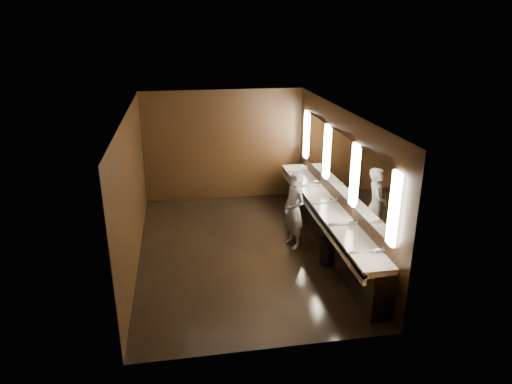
% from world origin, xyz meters
% --- Properties ---
extents(floor, '(6.00, 6.00, 0.00)m').
position_xyz_m(floor, '(0.00, 0.00, 0.00)').
color(floor, black).
rests_on(floor, ground).
extents(ceiling, '(4.00, 6.00, 0.02)m').
position_xyz_m(ceiling, '(0.00, 0.00, 2.80)').
color(ceiling, '#2D2D2B').
rests_on(ceiling, wall_back).
extents(wall_back, '(4.00, 0.02, 2.80)m').
position_xyz_m(wall_back, '(0.00, 3.00, 1.40)').
color(wall_back, black).
rests_on(wall_back, floor).
extents(wall_front, '(4.00, 0.02, 2.80)m').
position_xyz_m(wall_front, '(0.00, -3.00, 1.40)').
color(wall_front, black).
rests_on(wall_front, floor).
extents(wall_left, '(0.02, 6.00, 2.80)m').
position_xyz_m(wall_left, '(-2.00, 0.00, 1.40)').
color(wall_left, black).
rests_on(wall_left, floor).
extents(wall_right, '(0.02, 6.00, 2.80)m').
position_xyz_m(wall_right, '(2.00, 0.00, 1.40)').
color(wall_right, black).
rests_on(wall_right, floor).
extents(sink_counter, '(0.55, 5.40, 1.01)m').
position_xyz_m(sink_counter, '(1.79, 0.00, 0.50)').
color(sink_counter, black).
rests_on(sink_counter, floor).
extents(mirror_band, '(0.06, 5.03, 1.15)m').
position_xyz_m(mirror_band, '(1.98, -0.00, 1.75)').
color(mirror_band, '#FDEBC7').
rests_on(mirror_band, wall_right).
extents(person, '(0.54, 0.66, 1.57)m').
position_xyz_m(person, '(1.10, 0.03, 0.79)').
color(person, '#8EA7D4').
rests_on(person, floor).
extents(trash_bin, '(0.37, 0.37, 0.51)m').
position_xyz_m(trash_bin, '(1.58, -0.78, 0.25)').
color(trash_bin, black).
rests_on(trash_bin, floor).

